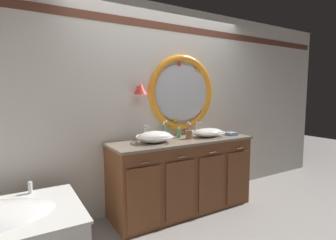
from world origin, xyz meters
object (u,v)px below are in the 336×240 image
(sink_basin_left, at_px, (155,137))
(toothbrush_holder_left, at_px, (165,134))
(sink_basin_right, at_px, (208,132))
(toothbrush_holder_right, at_px, (189,134))
(folded_hand_towel, at_px, (231,134))
(soap_dispenser, at_px, (179,133))

(sink_basin_left, relative_size, toothbrush_holder_left, 1.96)
(sink_basin_right, relative_size, toothbrush_holder_right, 2.02)
(sink_basin_right, bearing_deg, toothbrush_holder_left, 156.51)
(toothbrush_holder_left, relative_size, folded_hand_towel, 1.55)
(folded_hand_towel, bearing_deg, sink_basin_left, 176.84)
(soap_dispenser, distance_m, folded_hand_towel, 0.75)
(soap_dispenser, xyz_separation_m, folded_hand_towel, (0.72, -0.20, -0.04))
(toothbrush_holder_right, distance_m, soap_dispenser, 0.15)
(sink_basin_right, distance_m, soap_dispenser, 0.40)
(sink_basin_right, distance_m, folded_hand_towel, 0.36)
(toothbrush_holder_right, bearing_deg, soap_dispenser, 115.54)
(sink_basin_right, height_order, folded_hand_towel, sink_basin_right)
(toothbrush_holder_right, bearing_deg, sink_basin_right, -0.39)
(sink_basin_left, relative_size, folded_hand_towel, 3.03)
(toothbrush_holder_left, bearing_deg, soap_dispenser, -31.02)
(sink_basin_left, bearing_deg, soap_dispenser, 17.80)
(sink_basin_right, relative_size, soap_dispenser, 3.07)
(sink_basin_left, distance_m, folded_hand_towel, 1.15)
(toothbrush_holder_left, distance_m, folded_hand_towel, 0.92)
(soap_dispenser, bearing_deg, sink_basin_left, -162.20)
(sink_basin_left, height_order, folded_hand_towel, sink_basin_left)
(sink_basin_right, bearing_deg, toothbrush_holder_right, 179.61)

